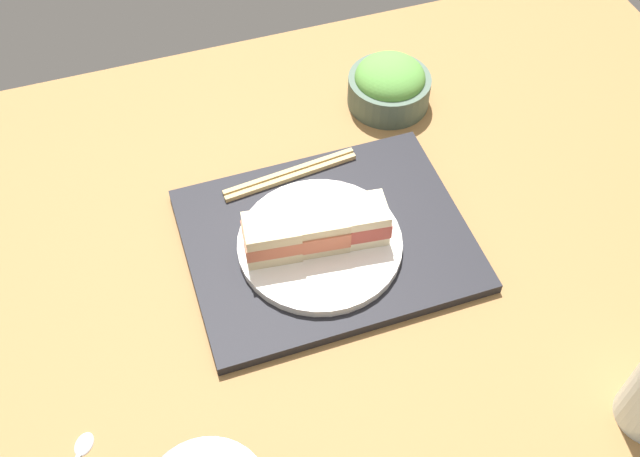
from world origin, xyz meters
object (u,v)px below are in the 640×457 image
Objects in this scene: teaspoon at (78,456)px; sandwich_far at (272,237)px; chopsticks_pair at (288,175)px; sandwich_middle at (316,229)px; sandwich_near at (360,221)px; sandwich_plate at (316,245)px; salad_bowl at (389,85)px.

sandwich_far is at bearing -146.65° from teaspoon.
sandwich_middle is at bearing 89.60° from chopsticks_pair.
sandwich_near and sandwich_middle have the same top height.
sandwich_near is 11.32cm from sandwich_far.
sandwich_near is (-5.64, 0.51, 3.26)cm from sandwich_plate.
sandwich_plate is 2.29× the size of teaspoon.
sandwich_near is at bearing 60.34° from salad_bowl.
salad_bowl is at bearing -149.95° from chopsticks_pair.
chopsticks_pair is at bearing -67.68° from sandwich_near.
sandwich_near is 0.39× the size of chopsticks_pair.
sandwich_plate is 3.25cm from sandwich_middle.
sandwich_near is 28.76cm from salad_bowl.
chopsticks_pair is at bearing -114.62° from sandwich_far.
salad_bowl is 1.36× the size of teaspoon.
sandwich_near reaches higher than sandwich_plate.
sandwich_plate is 2.79× the size of sandwich_far.
sandwich_near is at bearing -156.25° from teaspoon.
sandwich_middle is 31.53cm from salad_bowl.
teaspoon is at bearing 27.95° from sandwich_middle.
sandwich_near is at bearing 174.86° from sandwich_middle.
sandwich_middle is at bearing 50.92° from salad_bowl.
sandwich_middle is 37.77cm from teaspoon.
sandwich_middle is (5.64, -0.51, -0.01)cm from sandwich_near.
sandwich_plate is 13.01cm from chopsticks_pair.
sandwich_near is 42.59cm from teaspoon.
sandwich_middle reaches higher than sandwich_plate.
sandwich_plate is 2.88× the size of sandwich_middle.
teaspoon is (27.43, 18.05, -5.17)cm from sandwich_far.
teaspoon is (38.70, 17.03, -5.09)cm from sandwich_near.
chopsticks_pair is (-0.09, -13.01, -3.52)cm from sandwich_middle.
sandwich_middle is 0.37× the size of chopsticks_pair.
sandwich_far is (5.64, -0.51, 3.35)cm from sandwich_plate.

